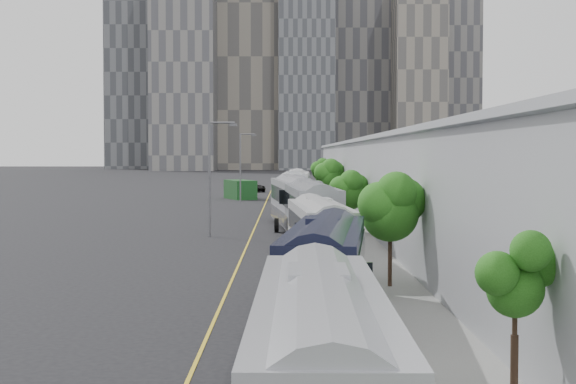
{
  "coord_description": "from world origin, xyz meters",
  "views": [
    {
      "loc": [
        1.07,
        -9.83,
        5.87
      ],
      "look_at": [
        1.13,
        56.07,
        3.0
      ],
      "focal_mm": 55.0,
      "sensor_mm": 36.0,
      "label": 1
    }
  ],
  "objects_px": {
    "bus_6": "(296,191)",
    "bus_7": "(297,187)",
    "bus_4": "(295,205)",
    "suv": "(254,187)",
    "bus_5": "(295,197)",
    "bus_8": "(299,184)",
    "bus_1": "(326,279)",
    "bus_2": "(320,240)",
    "street_lamp_near": "(212,169)",
    "street_lamp_far": "(242,162)",
    "shipping_container": "(240,190)",
    "bus_3": "(311,217)"
  },
  "relations": [
    {
      "from": "street_lamp_near",
      "to": "bus_1",
      "type": "bearing_deg",
      "value": -78.15
    },
    {
      "from": "bus_1",
      "to": "bus_2",
      "type": "bearing_deg",
      "value": 94.63
    },
    {
      "from": "bus_3",
      "to": "street_lamp_near",
      "type": "bearing_deg",
      "value": 145.81
    },
    {
      "from": "street_lamp_far",
      "to": "shipping_container",
      "type": "height_order",
      "value": "street_lamp_far"
    },
    {
      "from": "bus_4",
      "to": "bus_5",
      "type": "distance_m",
      "value": 17.2
    },
    {
      "from": "bus_7",
      "to": "suv",
      "type": "xyz_separation_m",
      "value": [
        -6.4,
        21.86,
        -0.9
      ]
    },
    {
      "from": "bus_7",
      "to": "suv",
      "type": "relative_size",
      "value": 2.53
    },
    {
      "from": "bus_2",
      "to": "bus_7",
      "type": "height_order",
      "value": "bus_7"
    },
    {
      "from": "street_lamp_far",
      "to": "suv",
      "type": "height_order",
      "value": "street_lamp_far"
    },
    {
      "from": "street_lamp_far",
      "to": "suv",
      "type": "bearing_deg",
      "value": 89.1
    },
    {
      "from": "bus_4",
      "to": "suv",
      "type": "xyz_separation_m",
      "value": [
        -5.7,
        64.83,
        -1.0
      ]
    },
    {
      "from": "bus_3",
      "to": "bus_5",
      "type": "xyz_separation_m",
      "value": [
        -0.81,
        29.56,
        -0.16
      ]
    },
    {
      "from": "bus_6",
      "to": "bus_7",
      "type": "height_order",
      "value": "bus_6"
    },
    {
      "from": "bus_3",
      "to": "shipping_container",
      "type": "distance_m",
      "value": 56.29
    },
    {
      "from": "bus_8",
      "to": "suv",
      "type": "xyz_separation_m",
      "value": [
        -6.77,
        7.57,
        -0.8
      ]
    },
    {
      "from": "bus_4",
      "to": "bus_7",
      "type": "xyz_separation_m",
      "value": [
        0.7,
        42.97,
        -0.09
      ]
    },
    {
      "from": "bus_1",
      "to": "suv",
      "type": "xyz_separation_m",
      "value": [
        -6.45,
        104.88,
        -0.78
      ]
    },
    {
      "from": "bus_1",
      "to": "bus_5",
      "type": "distance_m",
      "value": 57.25
    },
    {
      "from": "bus_4",
      "to": "bus_6",
      "type": "bearing_deg",
      "value": 83.88
    },
    {
      "from": "bus_2",
      "to": "bus_5",
      "type": "relative_size",
      "value": 0.99
    },
    {
      "from": "bus_4",
      "to": "street_lamp_far",
      "type": "bearing_deg",
      "value": 94.11
    },
    {
      "from": "bus_6",
      "to": "street_lamp_far",
      "type": "height_order",
      "value": "street_lamp_far"
    },
    {
      "from": "bus_8",
      "to": "suv",
      "type": "height_order",
      "value": "bus_8"
    },
    {
      "from": "street_lamp_near",
      "to": "bus_5",
      "type": "bearing_deg",
      "value": 76.62
    },
    {
      "from": "bus_7",
      "to": "bus_8",
      "type": "distance_m",
      "value": 14.29
    },
    {
      "from": "bus_4",
      "to": "bus_8",
      "type": "distance_m",
      "value": 57.27
    },
    {
      "from": "bus_3",
      "to": "bus_7",
      "type": "relative_size",
      "value": 1.05
    },
    {
      "from": "bus_4",
      "to": "suv",
      "type": "bearing_deg",
      "value": 89.74
    },
    {
      "from": "bus_4",
      "to": "suv",
      "type": "relative_size",
      "value": 2.71
    },
    {
      "from": "bus_5",
      "to": "bus_4",
      "type": "bearing_deg",
      "value": -91.07
    },
    {
      "from": "bus_8",
      "to": "street_lamp_far",
      "type": "distance_m",
      "value": 21.68
    },
    {
      "from": "bus_7",
      "to": "street_lamp_near",
      "type": "distance_m",
      "value": 51.84
    },
    {
      "from": "street_lamp_far",
      "to": "bus_6",
      "type": "bearing_deg",
      "value": -51.72
    },
    {
      "from": "bus_7",
      "to": "street_lamp_far",
      "type": "height_order",
      "value": "street_lamp_far"
    },
    {
      "from": "bus_3",
      "to": "bus_5",
      "type": "relative_size",
      "value": 1.11
    },
    {
      "from": "bus_4",
      "to": "suv",
      "type": "distance_m",
      "value": 65.09
    },
    {
      "from": "bus_1",
      "to": "street_lamp_near",
      "type": "xyz_separation_m",
      "value": [
        -6.65,
        31.7,
        3.25
      ]
    },
    {
      "from": "bus_6",
      "to": "bus_2",
      "type": "bearing_deg",
      "value": -87.34
    },
    {
      "from": "bus_4",
      "to": "street_lamp_far",
      "type": "relative_size",
      "value": 1.69
    },
    {
      "from": "bus_5",
      "to": "bus_8",
      "type": "xyz_separation_m",
      "value": [
        0.89,
        40.07,
        -0.01
      ]
    },
    {
      "from": "bus_5",
      "to": "street_lamp_far",
      "type": "relative_size",
      "value": 1.49
    },
    {
      "from": "bus_7",
      "to": "street_lamp_near",
      "type": "relative_size",
      "value": 1.62
    },
    {
      "from": "bus_4",
      "to": "bus_6",
      "type": "relative_size",
      "value": 1.02
    },
    {
      "from": "bus_1",
      "to": "shipping_container",
      "type": "relative_size",
      "value": 1.94
    },
    {
      "from": "bus_2",
      "to": "shipping_container",
      "type": "bearing_deg",
      "value": 92.56
    },
    {
      "from": "bus_3",
      "to": "street_lamp_far",
      "type": "relative_size",
      "value": 1.66
    },
    {
      "from": "bus_1",
      "to": "bus_7",
      "type": "relative_size",
      "value": 0.94
    },
    {
      "from": "bus_6",
      "to": "bus_7",
      "type": "bearing_deg",
      "value": 90.85
    },
    {
      "from": "bus_5",
      "to": "suv",
      "type": "xyz_separation_m",
      "value": [
        -5.88,
        47.63,
        -0.81
      ]
    },
    {
      "from": "bus_5",
      "to": "bus_8",
      "type": "relative_size",
      "value": 1.0
    }
  ]
}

